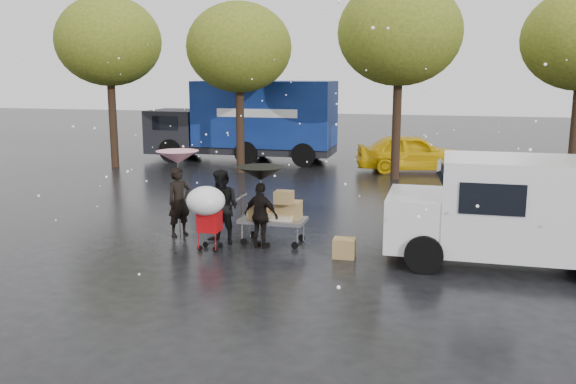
% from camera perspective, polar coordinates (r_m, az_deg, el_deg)
% --- Properties ---
extents(ground, '(90.00, 90.00, 0.00)m').
position_cam_1_polar(ground, '(13.73, -4.09, -5.29)').
color(ground, black).
rests_on(ground, ground).
extents(person_pink, '(0.67, 0.73, 1.67)m').
position_cam_1_polar(person_pink, '(14.79, -10.15, -0.90)').
color(person_pink, black).
rests_on(person_pink, ground).
extents(person_middle, '(0.97, 0.84, 1.71)m').
position_cam_1_polar(person_middle, '(13.99, -6.14, -1.40)').
color(person_middle, black).
rests_on(person_middle, ground).
extents(person_black, '(0.93, 0.60, 1.48)m').
position_cam_1_polar(person_black, '(13.59, -2.54, -2.21)').
color(person_black, black).
rests_on(person_black, ground).
extents(umbrella_pink, '(1.01, 1.01, 2.06)m').
position_cam_1_polar(umbrella_pink, '(14.61, -10.30, 3.21)').
color(umbrella_pink, '#4C4C4C').
rests_on(umbrella_pink, ground).
extents(umbrella_black, '(1.05, 1.05, 1.84)m').
position_cam_1_polar(umbrella_black, '(13.41, -2.57, 1.73)').
color(umbrella_black, '#4C4C4C').
rests_on(umbrella_black, ground).
extents(vendor_cart, '(1.52, 0.80, 1.27)m').
position_cam_1_polar(vendor_cart, '(13.90, -1.11, -1.96)').
color(vendor_cart, slate).
rests_on(vendor_cart, ground).
extents(shopping_cart, '(0.84, 0.84, 1.46)m').
position_cam_1_polar(shopping_cart, '(13.32, -7.64, -1.15)').
color(shopping_cart, red).
rests_on(shopping_cart, ground).
extents(white_van, '(4.91, 2.18, 2.20)m').
position_cam_1_polar(white_van, '(13.09, 20.85, -1.57)').
color(white_van, white).
rests_on(white_van, ground).
extents(blue_truck, '(8.30, 2.60, 3.50)m').
position_cam_1_polar(blue_truck, '(27.05, -3.86, 6.64)').
color(blue_truck, navy).
rests_on(blue_truck, ground).
extents(box_ground_near, '(0.47, 0.38, 0.42)m').
position_cam_1_polar(box_ground_near, '(13.04, 5.29, -5.24)').
color(box_ground_near, olive).
rests_on(box_ground_near, ground).
extents(box_ground_far, '(0.50, 0.45, 0.32)m').
position_cam_1_polar(box_ground_far, '(13.78, 10.21, -4.69)').
color(box_ground_far, olive).
rests_on(box_ground_far, ground).
extents(yellow_taxi, '(4.68, 2.76, 1.49)m').
position_cam_1_polar(yellow_taxi, '(24.64, 11.54, 3.63)').
color(yellow_taxi, yellow).
rests_on(yellow_taxi, ground).
extents(tree_row, '(21.60, 4.40, 7.12)m').
position_cam_1_polar(tree_row, '(22.98, 2.77, 14.00)').
color(tree_row, black).
rests_on(tree_row, ground).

